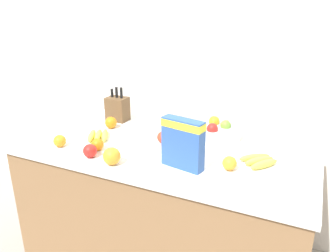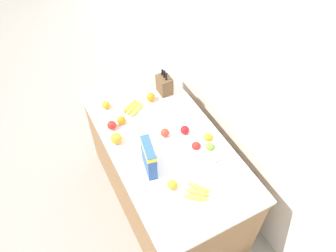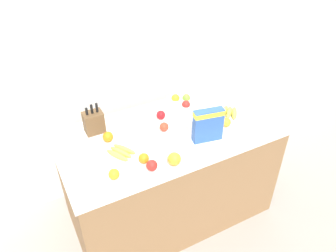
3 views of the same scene
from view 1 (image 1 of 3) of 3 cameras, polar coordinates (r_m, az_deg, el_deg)
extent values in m
cube|color=silver|center=(2.30, 6.47, 12.25)|extent=(9.00, 0.06, 2.60)
cube|color=olive|center=(2.07, -0.36, -14.94)|extent=(1.59, 0.80, 0.85)
cube|color=white|center=(1.85, -0.39, -3.78)|extent=(1.62, 0.83, 0.03)
cube|color=brown|center=(2.25, -8.79, 2.96)|extent=(0.14, 0.11, 0.16)
cylinder|color=black|center=(2.24, -9.73, 5.71)|extent=(0.02, 0.02, 0.06)
cube|color=silver|center=(2.23, -9.79, 6.78)|extent=(0.01, 0.00, 0.03)
cylinder|color=black|center=(2.22, -8.95, 5.82)|extent=(0.02, 0.02, 0.07)
cube|color=silver|center=(2.21, -9.01, 6.99)|extent=(0.01, 0.00, 0.02)
cylinder|color=black|center=(2.20, -8.14, 5.74)|extent=(0.02, 0.02, 0.07)
cube|color=silver|center=(2.18, -8.21, 7.14)|extent=(0.01, 0.00, 0.04)
cube|color=#2D56A8|center=(1.55, 2.59, -3.12)|extent=(0.22, 0.10, 0.25)
cube|color=yellow|center=(1.52, 2.65, 0.27)|extent=(0.22, 0.10, 0.04)
cylinder|color=silver|center=(1.95, 8.59, -1.14)|extent=(0.27, 0.27, 0.07)
sphere|color=#6B9E33|center=(1.93, 10.01, 0.10)|extent=(0.06, 0.06, 0.06)
sphere|color=orange|center=(1.98, 8.05, 0.77)|extent=(0.07, 0.07, 0.07)
sphere|color=red|center=(1.87, 7.73, -0.47)|extent=(0.07, 0.07, 0.07)
ellipsoid|color=yellow|center=(1.97, -10.97, -1.58)|extent=(0.13, 0.17, 0.04)
ellipsoid|color=yellow|center=(1.98, -12.07, -1.60)|extent=(0.12, 0.18, 0.04)
ellipsoid|color=yellow|center=(1.98, -13.15, -1.62)|extent=(0.12, 0.18, 0.04)
ellipsoid|color=yellow|center=(1.71, 14.82, -5.30)|extent=(0.15, 0.13, 0.04)
ellipsoid|color=yellow|center=(1.68, 15.58, -5.83)|extent=(0.14, 0.15, 0.04)
ellipsoid|color=yellow|center=(1.66, 16.38, -6.39)|extent=(0.13, 0.16, 0.04)
sphere|color=#A31419|center=(1.97, 2.19, -0.67)|extent=(0.07, 0.07, 0.07)
sphere|color=red|center=(1.87, -0.92, -1.95)|extent=(0.07, 0.07, 0.07)
sphere|color=red|center=(1.74, -13.43, -4.23)|extent=(0.07, 0.07, 0.07)
sphere|color=orange|center=(1.81, -12.18, -3.17)|extent=(0.07, 0.07, 0.07)
sphere|color=orange|center=(2.12, -9.91, 0.58)|extent=(0.07, 0.07, 0.07)
sphere|color=orange|center=(1.91, -18.34, -2.49)|extent=(0.07, 0.07, 0.07)
sphere|color=orange|center=(1.59, 10.66, -6.40)|extent=(0.07, 0.07, 0.07)
sphere|color=orange|center=(1.63, -9.76, -5.19)|extent=(0.09, 0.09, 0.09)
camera|label=2|loc=(1.60, 88.98, 52.06)|focal=35.00mm
camera|label=3|loc=(1.78, -80.16, 28.31)|focal=35.00mm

